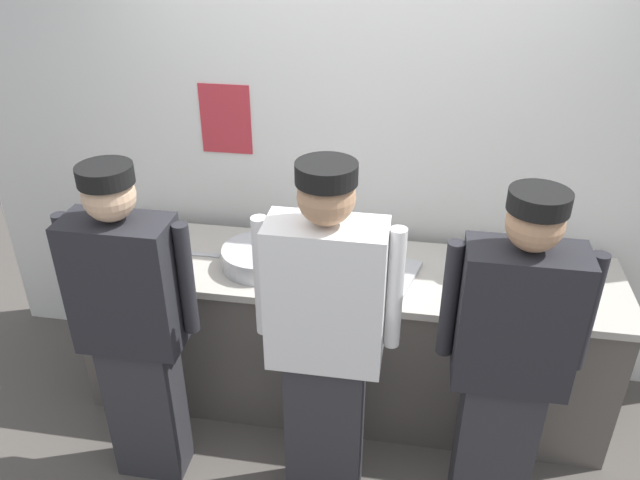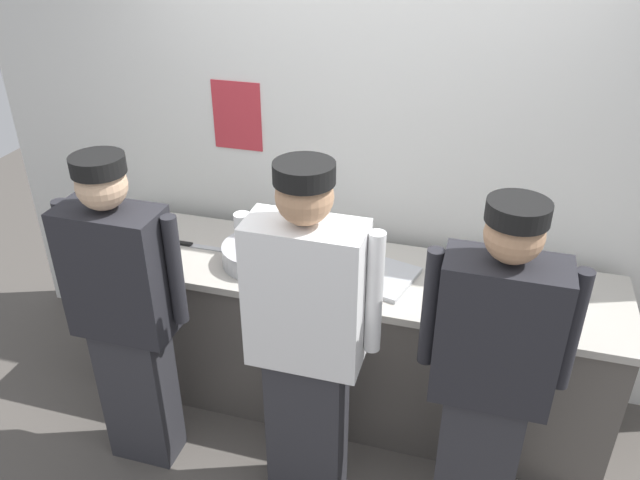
{
  "view_description": "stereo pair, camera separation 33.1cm",
  "coord_description": "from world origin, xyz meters",
  "px_view_note": "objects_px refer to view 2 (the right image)",
  "views": [
    {
      "loc": [
        0.34,
        -2.43,
        2.66
      ],
      "look_at": [
        -0.14,
        0.41,
        1.02
      ],
      "focal_mm": 35.74,
      "sensor_mm": 36.0,
      "label": 1
    },
    {
      "loc": [
        0.66,
        -2.36,
        2.66
      ],
      "look_at": [
        -0.14,
        0.41,
        1.02
      ],
      "focal_mm": 35.74,
      "sensor_mm": 36.0,
      "label": 2
    }
  ],
  "objects_px": {
    "mixing_bowl_steel": "(260,254)",
    "ramekin_yellow_sauce": "(510,302)",
    "chef_far_right": "(490,375)",
    "ramekin_orange_sauce": "(483,310)",
    "sheet_tray": "(371,274)",
    "deli_cup": "(453,281)",
    "chefs_knife": "(196,246)",
    "chef_near_left": "(125,312)",
    "chef_center": "(306,338)",
    "squeeze_bottle_primary": "(121,233)",
    "plate_stack_front": "(560,293)"
  },
  "relations": [
    {
      "from": "plate_stack_front",
      "to": "ramekin_orange_sauce",
      "type": "xyz_separation_m",
      "value": [
        -0.35,
        -0.23,
        -0.01
      ]
    },
    {
      "from": "plate_stack_front",
      "to": "deli_cup",
      "type": "bearing_deg",
      "value": -173.98
    },
    {
      "from": "chef_far_right",
      "to": "chef_center",
      "type": "bearing_deg",
      "value": -177.87
    },
    {
      "from": "mixing_bowl_steel",
      "to": "squeeze_bottle_primary",
      "type": "distance_m",
      "value": 0.79
    },
    {
      "from": "chef_center",
      "to": "ramekin_yellow_sauce",
      "type": "bearing_deg",
      "value": 33.74
    },
    {
      "from": "chef_near_left",
      "to": "chef_center",
      "type": "xyz_separation_m",
      "value": [
        0.89,
        -0.0,
        0.04
      ]
    },
    {
      "from": "sheet_tray",
      "to": "deli_cup",
      "type": "bearing_deg",
      "value": 0.7
    },
    {
      "from": "sheet_tray",
      "to": "ramekin_orange_sauce",
      "type": "relative_size",
      "value": 4.95
    },
    {
      "from": "ramekin_yellow_sauce",
      "to": "sheet_tray",
      "type": "bearing_deg",
      "value": 173.57
    },
    {
      "from": "chef_near_left",
      "to": "chefs_knife",
      "type": "relative_size",
      "value": 6.11
    },
    {
      "from": "chef_far_right",
      "to": "plate_stack_front",
      "type": "relative_size",
      "value": 7.37
    },
    {
      "from": "mixing_bowl_steel",
      "to": "chefs_knife",
      "type": "height_order",
      "value": "mixing_bowl_steel"
    },
    {
      "from": "chefs_knife",
      "to": "ramekin_orange_sauce",
      "type": "bearing_deg",
      "value": -7.18
    },
    {
      "from": "plate_stack_front",
      "to": "squeeze_bottle_primary",
      "type": "distance_m",
      "value": 2.29
    },
    {
      "from": "plate_stack_front",
      "to": "ramekin_yellow_sauce",
      "type": "xyz_separation_m",
      "value": [
        -0.23,
        -0.14,
        -0.0
      ]
    },
    {
      "from": "mixing_bowl_steel",
      "to": "ramekin_orange_sauce",
      "type": "relative_size",
      "value": 4.6
    },
    {
      "from": "sheet_tray",
      "to": "chefs_knife",
      "type": "xyz_separation_m",
      "value": [
        -0.99,
        0.02,
        -0.01
      ]
    },
    {
      "from": "chef_near_left",
      "to": "chef_far_right",
      "type": "bearing_deg",
      "value": 0.93
    },
    {
      "from": "chef_near_left",
      "to": "deli_cup",
      "type": "distance_m",
      "value": 1.58
    },
    {
      "from": "chef_near_left",
      "to": "squeeze_bottle_primary",
      "type": "bearing_deg",
      "value": 122.18
    },
    {
      "from": "chef_far_right",
      "to": "ramekin_orange_sauce",
      "type": "height_order",
      "value": "chef_far_right"
    },
    {
      "from": "chef_far_right",
      "to": "ramekin_yellow_sauce",
      "type": "xyz_separation_m",
      "value": [
        0.06,
        0.53,
        0.02
      ]
    },
    {
      "from": "chef_far_right",
      "to": "ramekin_yellow_sauce",
      "type": "distance_m",
      "value": 0.53
    },
    {
      "from": "squeeze_bottle_primary",
      "to": "ramekin_orange_sauce",
      "type": "distance_m",
      "value": 1.94
    },
    {
      "from": "chef_near_left",
      "to": "chef_center",
      "type": "bearing_deg",
      "value": -0.12
    },
    {
      "from": "chef_near_left",
      "to": "mixing_bowl_steel",
      "type": "bearing_deg",
      "value": 53.46
    },
    {
      "from": "chef_center",
      "to": "sheet_tray",
      "type": "bearing_deg",
      "value": 76.88
    },
    {
      "from": "mixing_bowl_steel",
      "to": "squeeze_bottle_primary",
      "type": "height_order",
      "value": "squeeze_bottle_primary"
    },
    {
      "from": "chef_far_right",
      "to": "squeeze_bottle_primary",
      "type": "bearing_deg",
      "value": 165.7
    },
    {
      "from": "squeeze_bottle_primary",
      "to": "ramekin_orange_sauce",
      "type": "xyz_separation_m",
      "value": [
        1.94,
        -0.08,
        -0.07
      ]
    },
    {
      "from": "ramekin_yellow_sauce",
      "to": "chef_near_left",
      "type": "bearing_deg",
      "value": -162.1
    },
    {
      "from": "chef_center",
      "to": "chef_far_right",
      "type": "relative_size",
      "value": 1.04
    },
    {
      "from": "chef_far_right",
      "to": "sheet_tray",
      "type": "xyz_separation_m",
      "value": [
        -0.63,
        0.61,
        0.0
      ]
    },
    {
      "from": "mixing_bowl_steel",
      "to": "ramekin_yellow_sauce",
      "type": "relative_size",
      "value": 4.52
    },
    {
      "from": "chef_center",
      "to": "chefs_knife",
      "type": "relative_size",
      "value": 6.37
    },
    {
      "from": "chef_center",
      "to": "squeeze_bottle_primary",
      "type": "xyz_separation_m",
      "value": [
        -1.22,
        0.54,
        0.04
      ]
    },
    {
      "from": "chef_center",
      "to": "plate_stack_front",
      "type": "height_order",
      "value": "chef_center"
    },
    {
      "from": "chef_center",
      "to": "chef_far_right",
      "type": "distance_m",
      "value": 0.78
    },
    {
      "from": "squeeze_bottle_primary",
      "to": "chefs_knife",
      "type": "bearing_deg",
      "value": 17.49
    },
    {
      "from": "chef_near_left",
      "to": "deli_cup",
      "type": "bearing_deg",
      "value": 23.86
    },
    {
      "from": "mixing_bowl_steel",
      "to": "squeeze_bottle_primary",
      "type": "relative_size",
      "value": 2.05
    },
    {
      "from": "plate_stack_front",
      "to": "sheet_tray",
      "type": "height_order",
      "value": "plate_stack_front"
    },
    {
      "from": "chef_near_left",
      "to": "sheet_tray",
      "type": "relative_size",
      "value": 3.96
    },
    {
      "from": "chef_center",
      "to": "chef_far_right",
      "type": "bearing_deg",
      "value": 2.13
    },
    {
      "from": "chef_center",
      "to": "ramekin_orange_sauce",
      "type": "relative_size",
      "value": 20.46
    },
    {
      "from": "chef_center",
      "to": "ramekin_yellow_sauce",
      "type": "relative_size",
      "value": 20.09
    },
    {
      "from": "plate_stack_front",
      "to": "squeeze_bottle_primary",
      "type": "relative_size",
      "value": 1.19
    },
    {
      "from": "ramekin_yellow_sauce",
      "to": "deli_cup",
      "type": "height_order",
      "value": "deli_cup"
    },
    {
      "from": "mixing_bowl_steel",
      "to": "deli_cup",
      "type": "xyz_separation_m",
      "value": [
        1.0,
        0.04,
        -0.01
      ]
    },
    {
      "from": "squeeze_bottle_primary",
      "to": "mixing_bowl_steel",
      "type": "bearing_deg",
      "value": 4.57
    }
  ]
}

